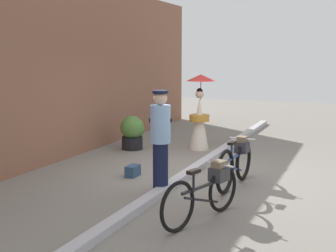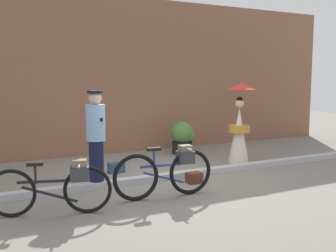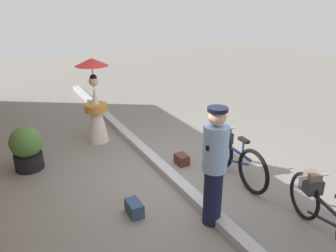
% 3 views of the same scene
% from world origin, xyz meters
% --- Properties ---
extents(ground_plane, '(30.00, 30.00, 0.00)m').
position_xyz_m(ground_plane, '(0.00, 0.00, 0.00)').
color(ground_plane, gray).
extents(sidewalk_curb, '(14.00, 0.20, 0.12)m').
position_xyz_m(sidewalk_curb, '(0.00, 0.00, 0.06)').
color(sidewalk_curb, '#B2B2B7').
rests_on(sidewalk_curb, ground_plane).
extents(bicycle_near_officer, '(1.68, 0.65, 0.79)m').
position_xyz_m(bicycle_near_officer, '(-2.34, -1.04, 0.42)').
color(bicycle_near_officer, black).
rests_on(bicycle_near_officer, ground_plane).
extents(bicycle_far_side, '(1.72, 0.48, 0.84)m').
position_xyz_m(bicycle_far_side, '(-0.54, -1.00, 0.44)').
color(bicycle_far_side, black).
rests_on(bicycle_far_side, ground_plane).
extents(person_officer, '(0.34, 0.37, 1.73)m').
position_xyz_m(person_officer, '(-1.41, 0.08, 0.93)').
color(person_officer, '#141938').
rests_on(person_officer, ground_plane).
extents(person_with_parasol, '(0.71, 0.71, 1.85)m').
position_xyz_m(person_with_parasol, '(2.18, 0.64, 0.89)').
color(person_with_parasol, silver).
rests_on(person_with_parasol, ground_plane).
extents(potted_plant_by_door, '(0.60, 0.58, 0.84)m').
position_xyz_m(potted_plant_by_door, '(1.53, 2.16, 0.43)').
color(potted_plant_by_door, black).
rests_on(potted_plant_by_door, ground_plane).
extents(backpack_on_pavement, '(0.33, 0.19, 0.21)m').
position_xyz_m(backpack_on_pavement, '(-0.72, 0.97, 0.11)').
color(backpack_on_pavement, navy).
rests_on(backpack_on_pavement, ground_plane).
extents(backpack_spare, '(0.28, 0.21, 0.19)m').
position_xyz_m(backpack_spare, '(0.30, -0.45, 0.10)').
color(backpack_spare, '#592D23').
rests_on(backpack_spare, ground_plane).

